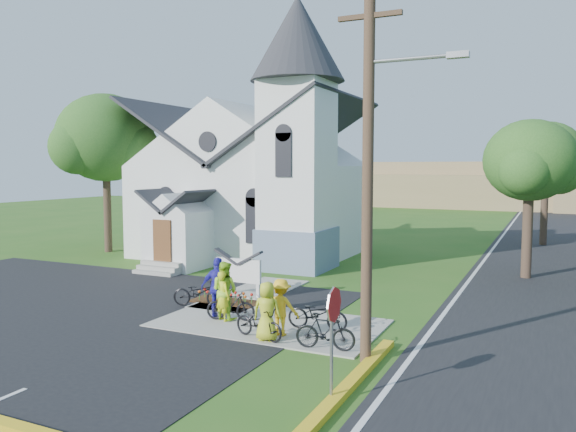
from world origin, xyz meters
The scene contains 23 objects.
ground centered at (0.00, 0.00, 0.00)m, with size 120.00×120.00×0.00m, color #2C5C1A.
parking_lot centered at (-7.00, -2.00, 0.01)m, with size 20.00×16.00×0.02m, color black.
road centered at (10.00, 15.00, 0.01)m, with size 8.00×90.00×0.02m, color black.
sidewalk centered at (1.50, 0.50, 0.03)m, with size 7.00×4.00×0.05m, color gray.
church centered at (-5.48, 12.48, 5.25)m, with size 12.35×12.00×13.00m.
church_sign centered at (-1.20, 3.20, 1.03)m, with size 2.20×0.40×1.70m.
flower_bed centered at (-1.20, 2.30, 0.04)m, with size 2.60×1.10×0.07m, color #341C0E.
utility_pole centered at (5.36, -1.50, 5.40)m, with size 3.45×0.28×10.00m.
stop_sign centered at (5.43, -4.20, 1.78)m, with size 0.11×0.76×2.48m.
tree_lot_corner centered at (-14.00, 10.00, 6.60)m, with size 5.60×5.60×9.15m.
tree_road_near centered at (8.50, 12.00, 5.21)m, with size 4.00×4.00×7.05m.
tree_road_mid centered at (9.00, 24.00, 5.78)m, with size 4.40×4.40×7.80m.
distant_hills centered at (3.36, 56.33, 2.17)m, with size 61.00×10.00×5.60m.
cyclist_0 centered at (0.06, 0.08, 0.85)m, with size 0.58×0.38×1.60m, color #C4D118.
bike_0 centered at (-1.70, 1.28, 0.54)m, with size 0.65×1.85×0.97m, color black.
cyclist_1 centered at (0.00, 0.27, 0.99)m, with size 0.91×0.71×1.88m, color #9DD828.
bike_1 centered at (0.27, 0.19, 0.53)m, with size 0.45×1.59×0.96m, color black.
cyclist_2 centered at (-0.27, 0.34, 1.04)m, with size 1.16×0.48×1.98m, color #2923B0.
bike_2 centered at (2.01, -1.11, 0.51)m, with size 0.61×1.74×0.92m, color black.
cyclist_3 centered at (2.43, -0.54, 0.88)m, with size 1.07×0.62×1.66m, color yellow.
bike_3 centered at (4.08, -1.20, 0.55)m, with size 0.47×1.65×0.99m, color black.
cyclist_4 centered at (2.30, -1.17, 0.89)m, with size 0.82×0.54×1.69m, color gold.
bike_4 centered at (3.19, 0.41, 0.54)m, with size 0.65×1.87×0.98m, color black.
Camera 1 is at (9.48, -14.94, 4.95)m, focal length 35.00 mm.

